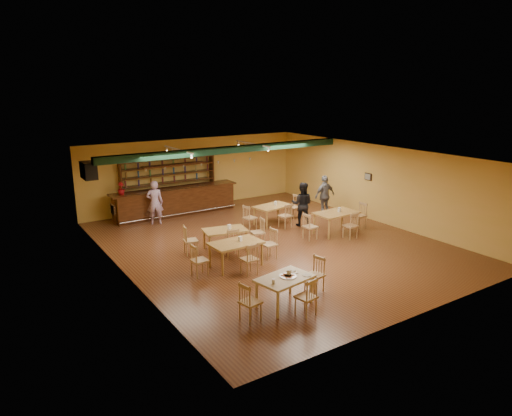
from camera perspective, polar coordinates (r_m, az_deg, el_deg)
floor at (r=15.72m, az=1.97°, el=-4.40°), size 12.00×12.00×0.00m
ceiling_beam at (r=17.36m, az=-3.27°, el=7.19°), size 10.00×0.30×0.25m
track_rail_left at (r=17.09m, az=-9.57°, el=7.12°), size 0.05×2.50×0.05m
track_rail_right at (r=18.58m, az=-0.41°, el=7.94°), size 0.05×2.50×0.05m
ac_unit at (r=17.01m, az=-19.90°, el=4.39°), size 0.34×0.70×0.48m
picture_left at (r=14.06m, az=-17.27°, el=-0.17°), size 0.04×0.34×0.28m
picture_right at (r=18.82m, az=13.68°, el=3.78°), size 0.04×0.34×0.28m
bar_counter at (r=19.32m, az=-9.89°, el=0.82°), size 5.33×0.85×1.13m
back_bar_hutch at (r=19.76m, az=-10.69°, el=2.81°), size 4.12×0.40×2.28m
poinsettia at (r=18.42m, az=-16.33°, el=2.33°), size 0.35×0.35×0.49m
dining_table_a at (r=15.07m, az=-3.83°, el=-3.90°), size 1.51×1.08×0.69m
dining_table_b at (r=17.86m, az=2.06°, el=-0.82°), size 1.55×1.07×0.72m
dining_table_c at (r=13.68m, az=-2.49°, el=-5.73°), size 1.53×0.94×0.75m
dining_table_d at (r=16.95m, az=9.81°, el=-1.78°), size 1.59×0.99×0.78m
near_table at (r=11.40m, az=3.54°, el=-10.21°), size 1.48×1.09×0.72m
pizza_tray at (r=11.31m, az=3.96°, el=-8.40°), size 0.54×0.54×0.01m
parmesan_shaker at (r=10.89m, az=2.17°, el=-9.04°), size 0.09×0.09×0.11m
napkin_stack at (r=11.58m, az=4.35°, el=-7.79°), size 0.23×0.20×0.03m
pizza_server at (r=11.42m, az=4.41°, el=-8.11°), size 0.33×0.12×0.00m
side_plate at (r=11.42m, az=6.31°, el=-8.23°), size 0.26×0.26×0.01m
patron_bar at (r=18.09m, az=-12.37°, el=0.67°), size 0.73×0.61×1.71m
patron_right_a at (r=17.58m, az=5.71°, el=0.48°), size 1.03×1.02×1.68m
patron_right_b at (r=19.05m, az=8.48°, el=1.52°), size 0.98×0.41×1.67m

